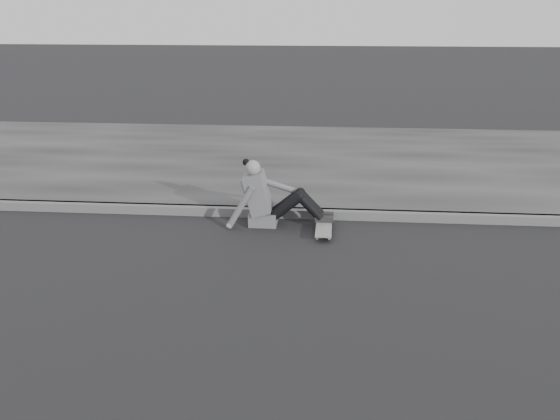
# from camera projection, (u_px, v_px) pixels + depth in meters

# --- Properties ---
(ground) EXTENTS (80.00, 80.00, 0.00)m
(ground) POSITION_uv_depth(u_px,v_px,m) (416.00, 309.00, 5.93)
(ground) COLOR black
(ground) RESTS_ON ground
(curb) EXTENTS (24.00, 0.16, 0.12)m
(curb) POSITION_uv_depth(u_px,v_px,m) (394.00, 216.00, 8.35)
(curb) COLOR #545454
(curb) RESTS_ON ground
(sidewalk) EXTENTS (24.00, 6.00, 0.12)m
(sidewalk) POSITION_uv_depth(u_px,v_px,m) (380.00, 162.00, 11.21)
(sidewalk) COLOR #313131
(sidewalk) RESTS_ON ground
(skateboard) EXTENTS (0.20, 0.78, 0.09)m
(skateboard) POSITION_uv_depth(u_px,v_px,m) (324.00, 227.00, 7.89)
(skateboard) COLOR gray
(skateboard) RESTS_ON ground
(seated_woman) EXTENTS (1.38, 0.46, 0.88)m
(seated_woman) POSITION_uv_depth(u_px,v_px,m) (268.00, 198.00, 8.10)
(seated_woman) COLOR #58585B
(seated_woman) RESTS_ON ground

